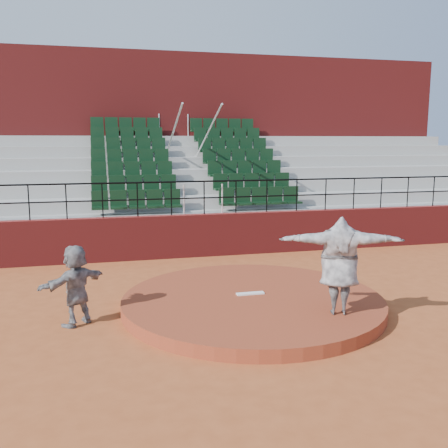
{
  "coord_description": "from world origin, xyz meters",
  "views": [
    {
      "loc": [
        -3.04,
        -9.73,
        3.51
      ],
      "look_at": [
        0.0,
        2.5,
        1.4
      ],
      "focal_mm": 40.0,
      "sensor_mm": 36.0,
      "label": 1
    }
  ],
  "objects": [
    {
      "name": "ground",
      "position": [
        0.0,
        0.0,
        0.0
      ],
      "size": [
        90.0,
        90.0,
        0.0
      ],
      "primitive_type": "plane",
      "color": "#A95026",
      "rests_on": "ground"
    },
    {
      "name": "pitchers_mound",
      "position": [
        0.0,
        0.0,
        0.12
      ],
      "size": [
        5.5,
        5.5,
        0.25
      ],
      "primitive_type": "cylinder",
      "color": "brown",
      "rests_on": "ground"
    },
    {
      "name": "pitching_rubber",
      "position": [
        0.0,
        0.15,
        0.27
      ],
      "size": [
        0.6,
        0.15,
        0.03
      ],
      "primitive_type": "cube",
      "color": "white",
      "rests_on": "pitchers_mound"
    },
    {
      "name": "boundary_wall",
      "position": [
        0.0,
        5.0,
        0.65
      ],
      "size": [
        24.0,
        0.3,
        1.3
      ],
      "primitive_type": "cube",
      "color": "maroon",
      "rests_on": "ground"
    },
    {
      "name": "wall_railing",
      "position": [
        0.0,
        5.0,
        2.03
      ],
      "size": [
        24.04,
        0.05,
        1.03
      ],
      "color": "black",
      "rests_on": "boundary_wall"
    },
    {
      "name": "seating_deck",
      "position": [
        0.0,
        8.65,
        1.43
      ],
      "size": [
        24.0,
        5.97,
        4.63
      ],
      "color": "#9D9C97",
      "rests_on": "ground"
    },
    {
      "name": "press_box_facade",
      "position": [
        0.0,
        12.6,
        3.55
      ],
      "size": [
        24.0,
        3.0,
        7.1
      ],
      "primitive_type": "cube",
      "color": "maroon",
      "rests_on": "ground"
    },
    {
      "name": "pitcher",
      "position": [
        1.28,
        -1.39,
        1.19
      ],
      "size": [
        2.38,
        1.29,
        1.87
      ],
      "primitive_type": "imported",
      "rotation": [
        0.0,
        0.0,
        2.83
      ],
      "color": "black",
      "rests_on": "pitchers_mound"
    },
    {
      "name": "fielder",
      "position": [
        -3.57,
        -0.12,
        0.78
      ],
      "size": [
        1.42,
        1.28,
        1.57
      ],
      "primitive_type": "imported",
      "rotation": [
        0.0,
        0.0,
        3.83
      ],
      "color": "black",
      "rests_on": "ground"
    }
  ]
}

